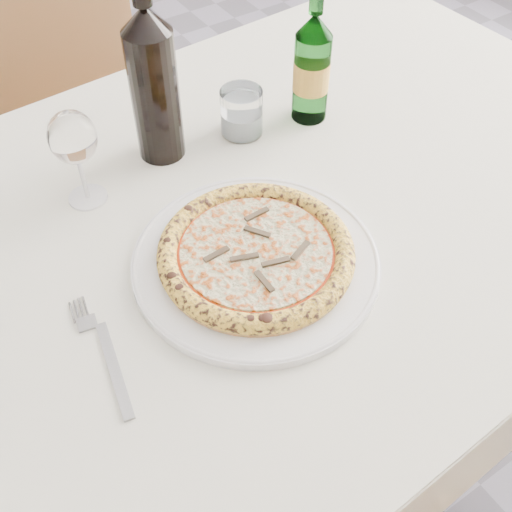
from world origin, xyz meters
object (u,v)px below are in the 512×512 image
object	(u,v)px
tumbler	(242,115)
dining_table	(222,259)
wine_glass	(73,140)
beer_bottle	(312,68)
plate	(256,261)
chair_far	(81,91)
wine_bottle	(154,83)
pizza	(256,253)

from	to	relation	value
tumbler	dining_table	bearing A→B (deg)	-130.98
wine_glass	beer_bottle	bearing A→B (deg)	-2.01
plate	beer_bottle	distance (m)	0.38
chair_far	wine_bottle	distance (m)	0.69
pizza	beer_bottle	distance (m)	0.38
plate	pizza	size ratio (longest dim) A/B	1.27
chair_far	pizza	distance (m)	0.93
wine_glass	beer_bottle	world-z (taller)	beer_bottle
pizza	beer_bottle	size ratio (longest dim) A/B	1.14
beer_bottle	wine_bottle	xyz separation A→B (m)	(-0.27, 0.05, 0.04)
tumbler	wine_bottle	xyz separation A→B (m)	(-0.14, 0.03, 0.10)
wine_glass	wine_bottle	size ratio (longest dim) A/B	0.51
plate	wine_bottle	world-z (taller)	wine_bottle
dining_table	wine_glass	bearing A→B (deg)	131.05
plate	tumbler	size ratio (longest dim) A/B	4.30
beer_bottle	chair_far	bearing A→B (deg)	108.46
wine_bottle	pizza	bearing A→B (deg)	-91.91
dining_table	pizza	size ratio (longest dim) A/B	5.92
chair_far	wine_glass	size ratio (longest dim) A/B	5.80
dining_table	wine_glass	size ratio (longest dim) A/B	10.27
chair_far	beer_bottle	bearing A→B (deg)	-71.54
dining_table	tumbler	xyz separation A→B (m)	(0.15, 0.18, 0.11)
plate	tumbler	distance (m)	0.32
wine_glass	tumbler	distance (m)	0.31
dining_table	beer_bottle	bearing A→B (deg)	28.21
plate	tumbler	xyz separation A→B (m)	(0.15, 0.28, 0.03)
plate	chair_far	bearing A→B (deg)	85.90
pizza	wine_glass	distance (m)	0.31
pizza	plate	bearing A→B (deg)	16.22
wine_glass	tumbler	bearing A→B (deg)	2.20
wine_bottle	tumbler	bearing A→B (deg)	-10.87
chair_far	wine_glass	xyz separation A→B (m)	(-0.21, -0.63, 0.34)
dining_table	beer_bottle	size ratio (longest dim) A/B	6.76
chair_far	plate	world-z (taller)	chair_far
wine_glass	beer_bottle	size ratio (longest dim) A/B	0.66
tumbler	wine_glass	bearing A→B (deg)	-177.80
plate	beer_bottle	size ratio (longest dim) A/B	1.45
dining_table	pizza	world-z (taller)	pizza
dining_table	chair_far	distance (m)	0.81
pizza	wine_glass	bearing A→B (deg)	118.43
pizza	wine_bottle	bearing A→B (deg)	88.09
wine_glass	wine_bottle	world-z (taller)	wine_bottle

